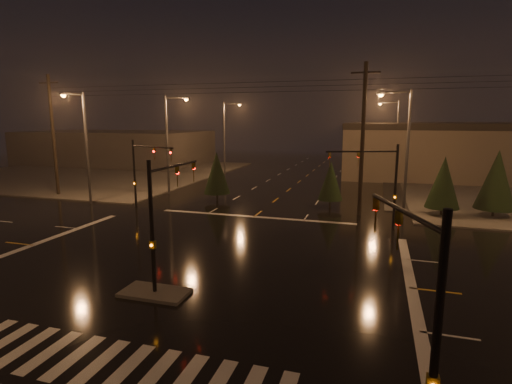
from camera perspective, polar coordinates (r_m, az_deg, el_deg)
ground at (r=22.13m, az=-8.82°, el=-10.07°), size 140.00×140.00×0.00m
sidewalk_nw at (r=62.90m, az=-21.79°, el=2.65°), size 36.00×36.00×0.12m
median_island at (r=18.86m, az=-14.23°, el=-13.75°), size 3.00×1.60×0.15m
crosswalk at (r=15.34m, az=-24.52°, el=-20.65°), size 15.00×2.60×0.01m
stop_bar_far at (r=31.95m, az=-0.26°, el=-3.55°), size 16.00×0.50×0.01m
commercial_block at (r=75.17m, az=-19.23°, el=6.05°), size 30.00×18.00×5.60m
signal_mast_median at (r=18.48m, az=-13.26°, el=-2.19°), size 0.25×4.59×6.00m
signal_mast_ne at (r=29.03m, az=17.43°, el=2.18°), size 4.84×1.86×6.00m
signal_mast_nw at (r=34.51m, az=-15.98°, el=3.48°), size 4.84×1.86×6.00m
signal_mast_se at (r=9.79m, az=22.38°, el=-14.36°), size 1.55×3.87×6.00m
streetlight_1 at (r=41.94m, az=-12.24°, el=7.55°), size 2.77×0.32×10.00m
streetlight_2 at (r=56.46m, az=-4.27°, el=8.41°), size 2.77×0.32×10.00m
streetlight_3 at (r=34.75m, az=20.36°, el=6.61°), size 2.77×0.32×10.00m
streetlight_4 at (r=54.71m, az=19.20°, el=7.81°), size 2.77×0.32×10.00m
streetlight_5 at (r=39.06m, az=-23.40°, el=6.75°), size 0.32×2.77×10.00m
utility_pole_0 at (r=45.14m, az=-26.99°, el=7.27°), size 2.20×0.32×12.00m
utility_pole_1 at (r=32.69m, az=14.98°, el=7.29°), size 2.20×0.32×12.00m
conifer_0 at (r=34.96m, az=25.22°, el=1.25°), size 2.62×2.62×4.80m
conifer_1 at (r=36.41m, az=31.13°, el=1.51°), size 2.98×2.98×5.36m
conifer_3 at (r=38.09m, az=-5.63°, el=2.73°), size 2.52×2.52×4.63m
conifer_4 at (r=35.45m, az=10.62°, el=1.58°), size 2.16×2.16×4.07m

